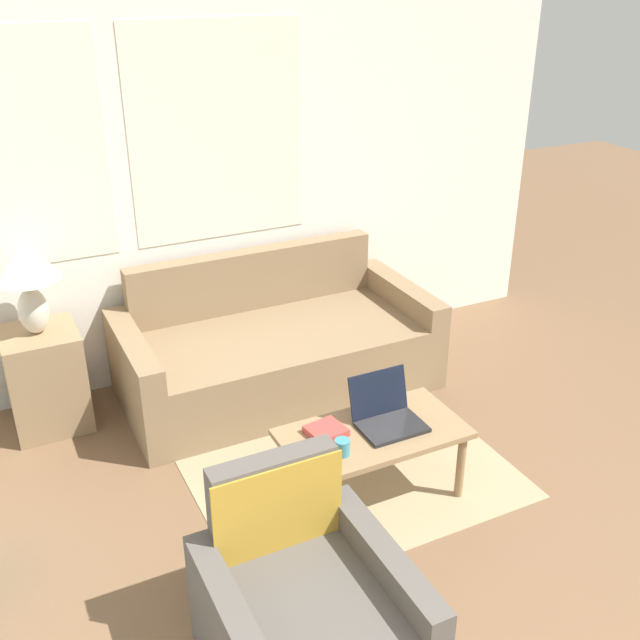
{
  "coord_description": "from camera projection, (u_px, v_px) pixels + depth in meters",
  "views": [
    {
      "loc": [
        -0.93,
        -0.43,
        2.49
      ],
      "look_at": [
        0.67,
        2.81,
        0.75
      ],
      "focal_mm": 42.0,
      "sensor_mm": 36.0,
      "label": 1
    }
  ],
  "objects": [
    {
      "name": "coffee_table",
      "position": [
        373.0,
        440.0,
        3.7
      ],
      "size": [
        0.91,
        0.49,
        0.4
      ],
      "color": "#8E704C",
      "rests_on": "ground_plane"
    },
    {
      "name": "table_lamp",
      "position": [
        26.0,
        270.0,
        4.03
      ],
      "size": [
        0.36,
        0.36,
        0.55
      ],
      "color": "beige",
      "rests_on": "side_table"
    },
    {
      "name": "wall_back",
      "position": [
        133.0,
        182.0,
        4.42
      ],
      "size": [
        5.87,
        0.06,
        2.6
      ],
      "color": "white",
      "rests_on": "ground_plane"
    },
    {
      "name": "laptop",
      "position": [
        387.0,
        414.0,
        3.71
      ],
      "size": [
        0.32,
        0.29,
        0.24
      ],
      "color": "black",
      "rests_on": "coffee_table"
    },
    {
      "name": "rug",
      "position": [
        320.0,
        436.0,
        4.33
      ],
      "size": [
        1.64,
        2.03,
        0.01
      ],
      "color": "#9E8966",
      "rests_on": "ground_plane"
    },
    {
      "name": "cup_navy",
      "position": [
        342.0,
        447.0,
        3.48
      ],
      "size": [
        0.07,
        0.07,
        0.08
      ],
      "color": "teal",
      "rests_on": "coffee_table"
    },
    {
      "name": "armchair",
      "position": [
        306.0,
        618.0,
        2.82
      ],
      "size": [
        0.71,
        0.77,
        0.81
      ],
      "color": "#514C47",
      "rests_on": "ground_plane"
    },
    {
      "name": "side_table",
      "position": [
        46.0,
        379.0,
        4.32
      ],
      "size": [
        0.42,
        0.42,
        0.61
      ],
      "color": "#937551",
      "rests_on": "ground_plane"
    },
    {
      "name": "book_red",
      "position": [
        326.0,
        431.0,
        3.64
      ],
      "size": [
        0.2,
        0.18,
        0.04
      ],
      "color": "#B23D38",
      "rests_on": "coffee_table"
    },
    {
      "name": "couch",
      "position": [
        274.0,
        349.0,
        4.76
      ],
      "size": [
        1.94,
        0.92,
        0.81
      ],
      "color": "#846B4C",
      "rests_on": "ground_plane"
    }
  ]
}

